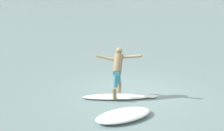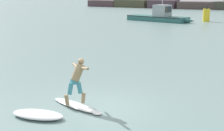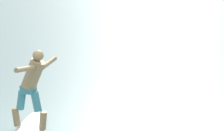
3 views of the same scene
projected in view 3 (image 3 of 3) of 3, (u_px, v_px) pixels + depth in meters
surfboard at (29, 130)px, 10.19m from camera, size 2.44×1.24×0.22m
surfer at (32, 83)px, 9.97m from camera, size 1.24×1.00×1.55m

